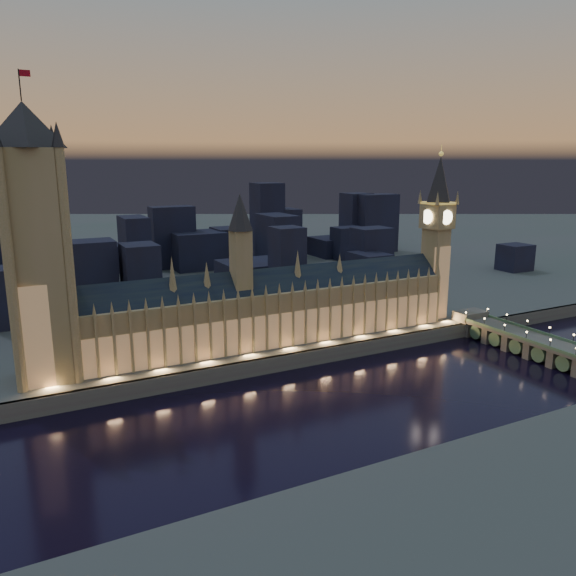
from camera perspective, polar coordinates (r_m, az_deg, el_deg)
name	(u,v)px	position (r m, az deg, el deg)	size (l,w,h in m)	color
ground_plane	(335,399)	(250.15, 4.84, -11.16)	(2000.00, 2000.00, 0.00)	black
north_bank	(113,241)	(729.97, -17.36, 4.58)	(2000.00, 960.00, 8.00)	#3B493F
embankment_wall	(292,361)	(281.57, 0.40, -7.43)	(2000.00, 2.50, 8.00)	#554647
palace_of_westminster	(276,308)	(293.07, -1.24, -2.03)	(202.00, 21.72, 78.00)	olive
victoria_tower	(35,233)	(256.91, -24.33, 5.08)	(31.68, 31.68, 128.52)	olive
elizabeth_tower	(437,224)	(345.64, 14.92, 6.32)	(18.00, 18.00, 102.25)	olive
westminster_bridge	(538,346)	(324.43, 24.02, -5.44)	(18.52, 113.00, 15.90)	#554647
city_backdrop	(212,247)	(471.59, -7.72, 4.12)	(473.88, 215.63, 86.73)	black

